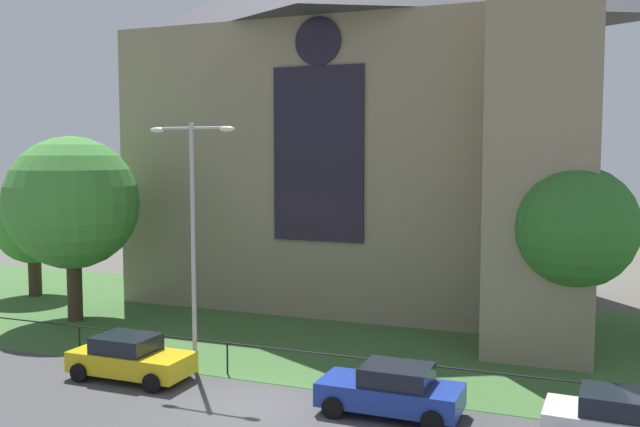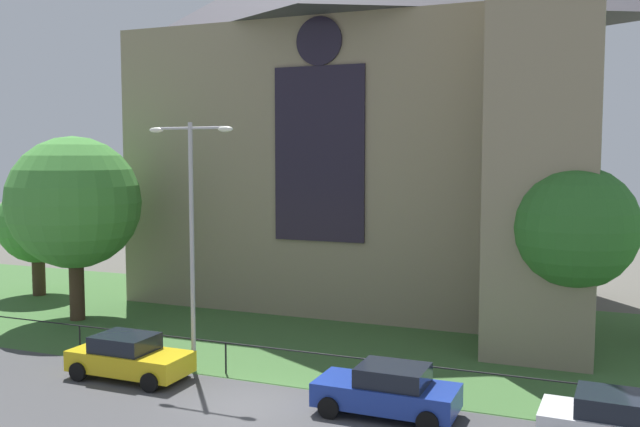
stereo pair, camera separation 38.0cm
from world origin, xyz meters
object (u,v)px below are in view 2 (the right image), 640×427
Objects in this scene: tree_left_far at (37,225)px; parked_car_white at (623,424)px; tree_right_near at (575,229)px; parked_car_yellow at (129,357)px; tree_left_near at (74,203)px; parked_car_blue at (388,391)px; streetlamp_near at (192,216)px; church_building at (372,105)px.

tree_left_far reaches higher than parked_car_white.
parked_car_yellow is (-14.06, -7.26, -4.29)m from tree_right_near.
tree_left_near is at bearing 141.53° from parked_car_yellow.
parked_car_blue is 0.99× the size of parked_car_white.
tree_left_far is 1.43× the size of parked_car_yellow.
streetlamp_near is 5.31m from parked_car_yellow.
tree_right_near is 1.74× the size of parked_car_blue.
tree_left_near is 21.71m from tree_right_near.
tree_left_far is 0.68× the size of streetlamp_near.
parked_car_blue is at bearing -11.34° from streetlamp_near.
church_building is 3.05× the size of tree_left_near.
tree_left_far is 1.41× the size of parked_car_white.
tree_left_near is at bearing 167.23° from parked_car_white.
tree_right_near is 8.64m from parked_car_white.
tree_right_near is (27.60, -2.60, 1.15)m from tree_left_far.
parked_car_white is (14.03, -1.69, -4.81)m from streetlamp_near.
parked_car_yellow is at bearing -36.04° from tree_left_far.
parked_car_yellow is at bearing -134.36° from streetlamp_near.
tree_right_near is at bearing -39.32° from church_building.
parked_car_yellow is (13.54, -9.85, -3.14)m from tree_left_far.
tree_right_near is 1.74× the size of parked_car_yellow.
church_building reaches higher than tree_right_near.
tree_left_near is (-11.22, -9.70, -4.80)m from church_building.
tree_right_near reaches higher than parked_car_yellow.
tree_left_far is at bearing 151.39° from streetlamp_near.
parked_car_yellow is 9.24m from parked_car_blue.
tree_right_near is at bearing 24.33° from streetlamp_near.
tree_right_near is 16.39m from parked_car_yellow.
church_building is 14.50m from tree_right_near.
church_building is 2.95× the size of streetlamp_near.
tree_left_far is at bearing 147.79° from tree_left_near.
parked_car_white is at bearing -52.95° from church_building.
parked_car_yellow is at bearing -102.82° from church_building.
streetlamp_near is at bearing 45.96° from parked_car_yellow.
streetlamp_near is (-12.48, -5.65, 0.51)m from tree_right_near.
streetlamp_near is at bearing -155.67° from tree_right_near.
tree_left_near is at bearing -139.14° from church_building.
church_building is 22.09m from parked_car_white.
parked_car_blue is (5.64, -15.75, -9.53)m from church_building.
parked_car_white is at bearing -78.10° from tree_right_near.
streetlamp_near reaches higher than parked_car_yellow.
streetlamp_near is 9.18m from parked_car_blue.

